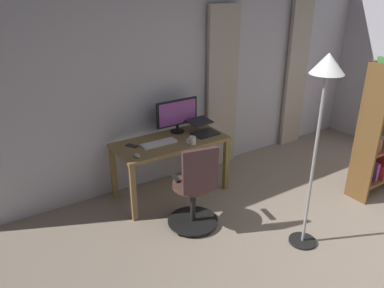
% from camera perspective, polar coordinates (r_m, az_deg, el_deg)
% --- Properties ---
extents(ground_plane, '(7.66, 7.66, 0.00)m').
position_cam_1_polar(ground_plane, '(3.93, 25.90, -18.94)').
color(ground_plane, gray).
extents(back_room_partition, '(5.89, 0.10, 2.71)m').
position_cam_1_polar(back_room_partition, '(5.08, 0.82, 10.55)').
color(back_room_partition, silver).
rests_on(back_room_partition, ground).
extents(curtain_left_panel, '(0.41, 0.06, 2.23)m').
position_cam_1_polar(curtain_left_panel, '(6.20, 15.39, 9.84)').
color(curtain_left_panel, '#BBB09F').
rests_on(curtain_left_panel, ground).
extents(curtain_right_panel, '(0.49, 0.06, 2.23)m').
position_cam_1_polar(curtain_right_panel, '(5.24, 4.56, 8.18)').
color(curtain_right_panel, '#BBB09F').
rests_on(curtain_right_panel, ground).
extents(desk, '(1.37, 0.64, 0.72)m').
position_cam_1_polar(desk, '(4.59, -3.26, -0.61)').
color(desk, olive).
rests_on(desk, ground).
extents(office_chair, '(0.56, 0.56, 1.00)m').
position_cam_1_polar(office_chair, '(4.01, 0.47, -7.09)').
color(office_chair, black).
rests_on(office_chair, ground).
extents(computer_monitor, '(0.57, 0.18, 0.42)m').
position_cam_1_polar(computer_monitor, '(4.73, -2.25, 4.57)').
color(computer_monitor, black).
rests_on(computer_monitor, desk).
extents(computer_keyboard, '(0.43, 0.14, 0.02)m').
position_cam_1_polar(computer_keyboard, '(4.45, -5.02, 0.11)').
color(computer_keyboard, white).
rests_on(computer_keyboard, desk).
extents(laptop, '(0.32, 0.37, 0.16)m').
position_cam_1_polar(laptop, '(4.74, 1.67, 2.30)').
color(laptop, '#232328').
rests_on(laptop, desk).
extents(computer_mouse, '(0.06, 0.10, 0.04)m').
position_cam_1_polar(computer_mouse, '(4.16, -8.31, -1.73)').
color(computer_mouse, '#B7BCC1').
rests_on(computer_mouse, desk).
extents(cell_phone_by_monitor, '(0.14, 0.16, 0.01)m').
position_cam_1_polar(cell_phone_by_monitor, '(4.44, -9.03, -0.26)').
color(cell_phone_by_monitor, '#232328').
rests_on(cell_phone_by_monitor, desk).
extents(mug_tea, '(0.12, 0.08, 0.09)m').
position_cam_1_polar(mug_tea, '(4.43, 0.02, 0.55)').
color(mug_tea, white).
rests_on(mug_tea, desk).
extents(floor_lamp, '(0.30, 0.30, 1.94)m').
position_cam_1_polar(floor_lamp, '(3.51, 19.24, 7.27)').
color(floor_lamp, black).
rests_on(floor_lamp, ground).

